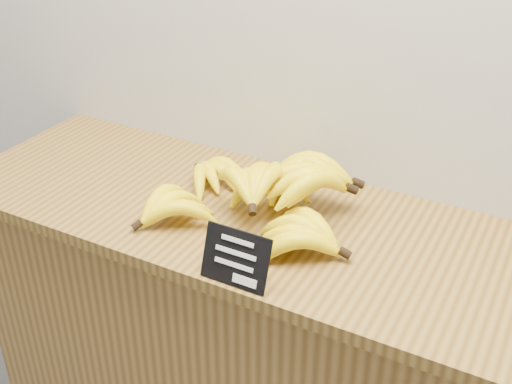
% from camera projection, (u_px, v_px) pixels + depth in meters
% --- Properties ---
extents(counter, '(1.45, 0.50, 0.90)m').
position_uv_depth(counter, '(265.00, 369.00, 1.71)').
color(counter, olive).
rests_on(counter, ground).
extents(counter_top, '(1.57, 0.54, 0.03)m').
position_uv_depth(counter_top, '(266.00, 222.00, 1.47)').
color(counter_top, olive).
rests_on(counter_top, counter).
extents(chalkboard_sign, '(0.14, 0.04, 0.11)m').
position_uv_depth(chalkboard_sign, '(235.00, 258.00, 1.23)').
color(chalkboard_sign, black).
rests_on(chalkboard_sign, counter_top).
extents(banana_pile, '(0.53, 0.41, 0.13)m').
position_uv_depth(banana_pile, '(270.00, 192.00, 1.44)').
color(banana_pile, '#FFEE0A').
rests_on(banana_pile, counter_top).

